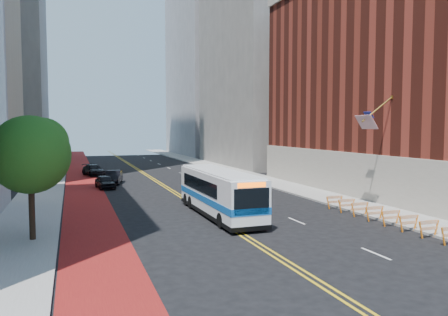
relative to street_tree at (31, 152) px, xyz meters
The scene contains 16 objects.
ground 13.68m from the street_tree, 28.25° to the right, with size 160.00×160.00×0.00m, color black.
sidewalk_left 24.45m from the street_tree, 91.81° to the left, with size 4.00×140.00×0.15m, color gray.
sidewalk_right 33.73m from the street_tree, 45.87° to the left, with size 4.00×140.00×0.15m, color gray.
bus_lane_paint 24.66m from the street_tree, 82.53° to the left, with size 3.60×140.00×0.01m, color maroon.
center_line_inner 26.84m from the street_tree, 65.21° to the left, with size 0.14×140.00×0.01m, color gold.
center_line_outer 26.99m from the street_tree, 64.51° to the left, with size 0.14×140.00×0.01m, color gold.
lane_dashes 36.09m from the street_tree, 63.34° to the left, with size 0.14×98.20×0.01m.
brick_building 34.25m from the street_tree, 10.18° to the left, with size 18.73×36.00×22.00m.
midrise_right_near 56.22m from the street_tree, 50.78° to the left, with size 18.00×26.00×40.00m, color slate.
midrise_right_far 83.25m from the street_tree, 63.91° to the left, with size 20.00×28.00×55.00m, color gray.
construction_barriers 21.43m from the street_tree, ahead, with size 1.42×10.91×1.00m.
street_tree is the anchor object (origin of this frame).
transit_bus 12.66m from the street_tree, 16.33° to the left, with size 2.62×11.63×3.19m.
car_a 21.30m from the street_tree, 75.61° to the left, with size 1.57×3.91×1.33m, color black.
car_b 25.00m from the street_tree, 75.04° to the left, with size 1.54×4.41×1.45m, color black.
car_c 33.56m from the street_tree, 81.89° to the left, with size 1.98×4.88×1.42m, color black.
Camera 1 is at (-9.21, -19.39, 6.19)m, focal length 35.00 mm.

